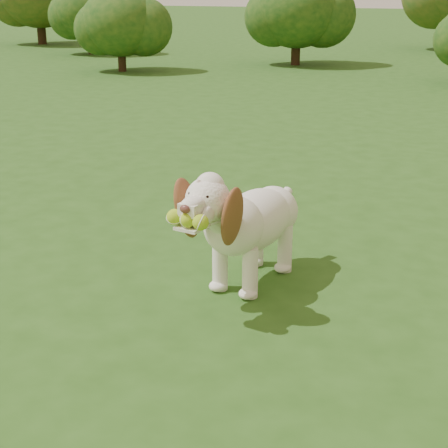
% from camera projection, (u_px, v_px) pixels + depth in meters
% --- Properties ---
extents(ground, '(80.00, 80.00, 0.00)m').
position_uv_depth(ground, '(286.00, 268.00, 3.87)').
color(ground, '#254D16').
rests_on(ground, ground).
extents(dog, '(0.49, 1.08, 0.70)m').
position_uv_depth(dog, '(246.00, 219.00, 3.53)').
color(dog, white).
rests_on(dog, ground).
extents(shrub_a, '(1.38, 1.38, 1.43)m').
position_uv_depth(shrub_a, '(120.00, 23.00, 12.05)').
color(shrub_a, '#382314').
rests_on(shrub_a, ground).
extents(shrub_b, '(1.68, 1.68, 1.74)m').
position_uv_depth(shrub_b, '(297.00, 10.00, 12.94)').
color(shrub_b, '#382314').
rests_on(shrub_b, ground).
extents(shrub_e, '(1.53, 1.53, 1.59)m').
position_uv_depth(shrub_e, '(90.00, 10.00, 14.93)').
color(shrub_e, '#382314').
rests_on(shrub_e, ground).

